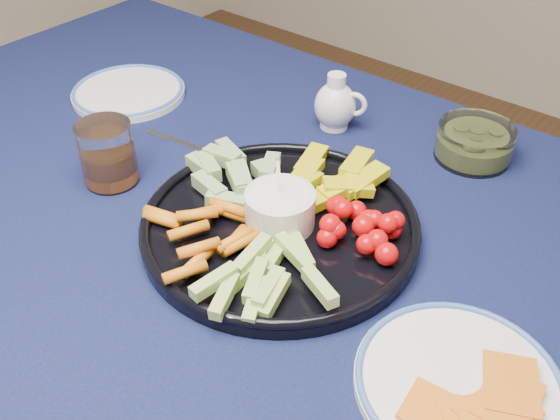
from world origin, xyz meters
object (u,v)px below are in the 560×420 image
Objects in this scene: dining_table at (253,302)px; creamer_pitcher at (336,105)px; cheese_plate at (459,381)px; pickle_bowl at (474,144)px; side_plate_extra at (128,92)px; crudite_platter at (278,220)px; juice_tumbler at (108,157)px.

dining_table is 0.37m from creamer_pitcher.
pickle_bowl is at bearing 113.76° from cheese_plate.
cheese_plate is at bearing -14.76° from side_plate_extra.
dining_table is at bearing -107.21° from pickle_bowl.
crudite_platter is 1.83× the size of side_plate_extra.
juice_tumbler is (-0.27, -0.06, 0.02)m from crudite_platter.
cheese_plate is 0.57m from juice_tumbler.
juice_tumbler is 0.47× the size of side_plate_extra.
crudite_platter is 3.15× the size of pickle_bowl.
dining_table is at bearing 1.35° from juice_tumbler.
creamer_pitcher is 0.38m from juice_tumbler.
cheese_plate is at bearing -14.01° from crudite_platter.
dining_table is 4.48× the size of crudite_platter.
dining_table is 0.42m from pickle_bowl.
crudite_platter reaches higher than dining_table.
cheese_plate is at bearing -40.94° from creamer_pitcher.
juice_tumbler is at bearing -178.65° from dining_table.
side_plate_extra is (-0.45, 0.12, -0.01)m from crudite_platter.
crudite_platter is 0.28m from juice_tumbler.
pickle_bowl reaches higher than side_plate_extra.
dining_table is at bearing -88.23° from crudite_platter.
cheese_plate reaches higher than dining_table.
juice_tumbler is (-0.17, -0.34, -0.00)m from creamer_pitcher.
pickle_bowl is at bearing 19.86° from side_plate_extra.
creamer_pitcher is (-0.10, 0.27, 0.02)m from crudite_platter.
creamer_pitcher is at bearing 63.31° from juice_tumbler.
creamer_pitcher is at bearing 110.03° from crudite_platter.
juice_tumbler reaches higher than cheese_plate.
crudite_platter reaches higher than creamer_pitcher.
creamer_pitcher reaches higher than side_plate_extra.
crudite_platter is 3.92× the size of juice_tumbler.
juice_tumbler is at bearing -116.69° from creamer_pitcher.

